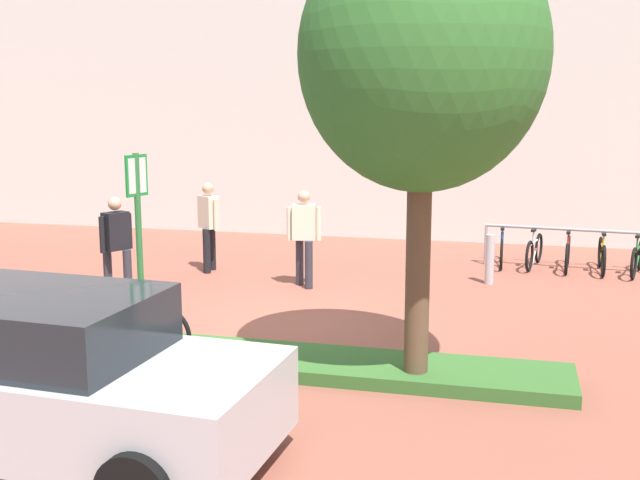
{
  "coord_description": "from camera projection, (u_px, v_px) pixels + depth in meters",
  "views": [
    {
      "loc": [
        3.25,
        -10.6,
        3.26
      ],
      "look_at": [
        0.33,
        1.16,
        1.08
      ],
      "focal_mm": 43.77,
      "sensor_mm": 36.0,
      "label": 1
    }
  ],
  "objects": [
    {
      "name": "ground_plane",
      "position": [
        279.0,
        325.0,
        11.47
      ],
      "size": [
        60.0,
        60.0,
        0.0
      ],
      "primitive_type": "plane",
      "color": "brown"
    },
    {
      "name": "building_facade",
      "position": [
        378.0,
        25.0,
        18.39
      ],
      "size": [
        28.0,
        1.2,
        10.0
      ],
      "primitive_type": "cube",
      "color": "silver",
      "rests_on": "ground"
    },
    {
      "name": "planter_strip",
      "position": [
        282.0,
        361.0,
        9.64
      ],
      "size": [
        7.0,
        1.1,
        0.16
      ],
      "primitive_type": "cube",
      "color": "#336028",
      "rests_on": "ground"
    },
    {
      "name": "tree_sidewalk",
      "position": [
        423.0,
        56.0,
        8.43
      ],
      "size": [
        2.72,
        2.72,
        5.25
      ],
      "color": "brown",
      "rests_on": "ground"
    },
    {
      "name": "parking_sign_post",
      "position": [
        139.0,
        226.0,
        9.8
      ],
      "size": [
        0.13,
        0.35,
        2.62
      ],
      "color": "#2D7238",
      "rests_on": "ground"
    },
    {
      "name": "bike_at_sign",
      "position": [
        141.0,
        326.0,
        10.17
      ],
      "size": [
        1.63,
        0.58,
        0.86
      ],
      "color": "black",
      "rests_on": "ground"
    },
    {
      "name": "bike_rack_cluster",
      "position": [
        568.0,
        252.0,
        15.15
      ],
      "size": [
        3.2,
        1.82,
        0.83
      ],
      "color": "#99999E",
      "rests_on": "ground"
    },
    {
      "name": "bollard_steel",
      "position": [
        490.0,
        259.0,
        13.96
      ],
      "size": [
        0.16,
        0.16,
        0.9
      ],
      "primitive_type": "cylinder",
      "color": "#ADADB2",
      "rests_on": "ground"
    },
    {
      "name": "person_casual_tan",
      "position": [
        304.0,
        232.0,
        13.65
      ],
      "size": [
        0.6,
        0.38,
        1.72
      ],
      "color": "#2D2D38",
      "rests_on": "ground"
    },
    {
      "name": "person_shirt_white",
      "position": [
        209.0,
        221.0,
        14.88
      ],
      "size": [
        0.51,
        0.44,
        1.72
      ],
      "color": "black",
      "rests_on": "ground"
    },
    {
      "name": "person_suited_navy",
      "position": [
        116.0,
        242.0,
        12.73
      ],
      "size": [
        0.49,
        0.55,
        1.72
      ],
      "color": "#2D2D38",
      "rests_on": "ground"
    },
    {
      "name": "car_silver_sedan",
      "position": [
        40.0,
        376.0,
        7.17
      ],
      "size": [
        4.4,
        2.23,
        1.54
      ],
      "color": "#B7B7BC",
      "rests_on": "ground"
    }
  ]
}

